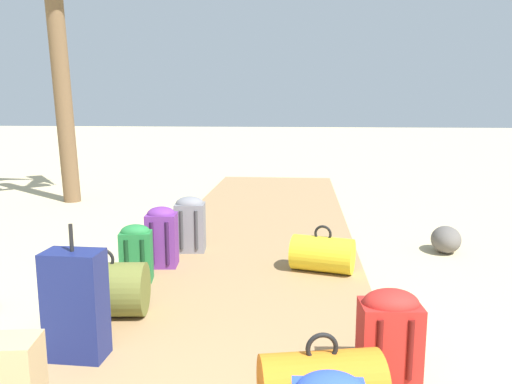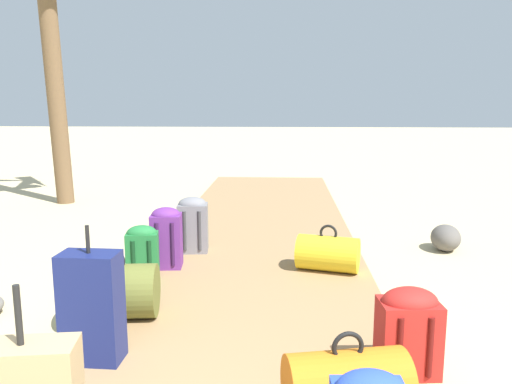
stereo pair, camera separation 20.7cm
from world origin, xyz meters
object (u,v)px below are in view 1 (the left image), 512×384
Objects in this scene: backpack_red at (390,331)px; backpack_green at (136,251)px; backpack_purple at (162,235)px; duffel_bag_olive at (105,289)px; backpack_grey at (190,222)px; duffel_bag_yellow at (322,254)px; suitcase_navy at (76,305)px.

backpack_green is at bearing 144.02° from backpack_red.
backpack_red is at bearing -45.17° from backpack_purple.
backpack_purple is (0.11, 1.16, 0.11)m from duffel_bag_olive.
backpack_green is 0.99m from backpack_grey.
backpack_red reaches higher than duffel_bag_olive.
duffel_bag_olive is at bearing -145.15° from duffel_bag_yellow.
backpack_green is at bearing 93.09° from suitcase_navy.
backpack_green is 0.98× the size of backpack_red.
backpack_red is at bearing -54.74° from backpack_grey.
backpack_purple reaches higher than duffel_bag_yellow.
backpack_green is at bearing -166.03° from duffel_bag_yellow.
backpack_grey reaches higher than backpack_green.
duffel_bag_olive is at bearing -99.14° from backpack_grey.
duffel_bag_olive is 0.76× the size of suitcase_navy.
duffel_bag_olive is 0.65m from suitcase_navy.
backpack_purple is (0.04, 1.79, -0.03)m from suitcase_navy.
backpack_green is 0.73m from duffel_bag_olive.
suitcase_navy is 1.44× the size of backpack_grey.
backpack_grey is 0.93× the size of duffel_bag_yellow.
backpack_purple is at bearing 84.56° from duffel_bag_olive.
backpack_purple is (0.11, 0.43, 0.04)m from backpack_green.
suitcase_navy is 1.34× the size of duffel_bag_yellow.
backpack_green is at bearing -105.97° from backpack_grey.
duffel_bag_yellow is (1.56, 1.77, -0.17)m from suitcase_navy.
duffel_bag_yellow is at bearing 13.97° from backpack_green.
suitcase_navy is at bearing -131.49° from duffel_bag_yellow.
duffel_bag_yellow is at bearing 48.51° from suitcase_navy.
duffel_bag_yellow is at bearing 99.49° from backpack_red.
backpack_purple is at bearing 88.76° from suitcase_navy.
backpack_red is 0.61× the size of suitcase_navy.
backpack_grey is (0.27, 1.68, 0.11)m from duffel_bag_olive.
backpack_green is at bearing -104.60° from backpack_purple.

